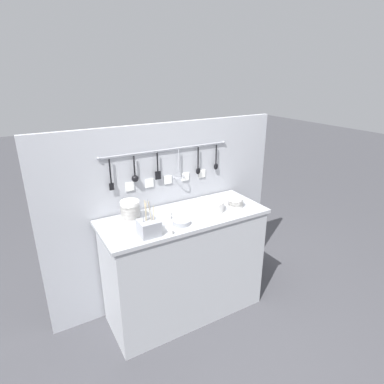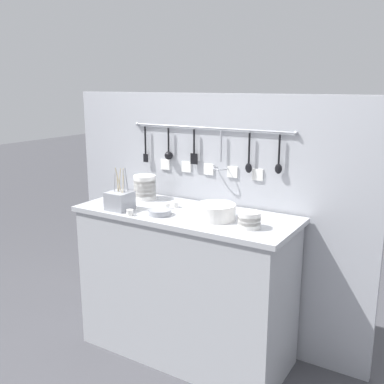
{
  "view_description": "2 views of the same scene",
  "coord_description": "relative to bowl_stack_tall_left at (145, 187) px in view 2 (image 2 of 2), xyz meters",
  "views": [
    {
      "loc": [
        -1.13,
        -2.06,
        2.04
      ],
      "look_at": [
        0.06,
        -0.03,
        1.14
      ],
      "focal_mm": 30.0,
      "sensor_mm": 36.0,
      "label": 1
    },
    {
      "loc": [
        1.39,
        -2.2,
        1.7
      ],
      "look_at": [
        0.06,
        -0.03,
        1.08
      ],
      "focal_mm": 42.0,
      "sensor_mm": 36.0,
      "label": 2
    }
  ],
  "objects": [
    {
      "name": "ground_plane",
      "position": [
        0.4,
        -0.13,
        -1.02
      ],
      "size": [
        20.0,
        20.0,
        0.0
      ],
      "primitive_type": "plane",
      "color": "#424247"
    },
    {
      "name": "counter",
      "position": [
        0.4,
        -0.13,
        -0.55
      ],
      "size": [
        1.36,
        0.55,
        0.94
      ],
      "color": "#ADAFB5",
      "rests_on": "ground"
    },
    {
      "name": "back_wall",
      "position": [
        0.4,
        0.18,
        -0.2
      ],
      "size": [
        2.16,
        0.11,
        1.64
      ],
      "color": "#A8AAB2",
      "rests_on": "ground"
    },
    {
      "name": "bowl_stack_tall_left",
      "position": [
        0.0,
        0.0,
        0.0
      ],
      "size": [
        0.15,
        0.15,
        0.16
      ],
      "color": "white",
      "rests_on": "counter"
    },
    {
      "name": "bowl_stack_back_corner",
      "position": [
        0.86,
        -0.21,
        -0.04
      ],
      "size": [
        0.12,
        0.12,
        0.09
      ],
      "color": "white",
      "rests_on": "counter"
    },
    {
      "name": "plate_stack",
      "position": [
        0.63,
        -0.16,
        -0.04
      ],
      "size": [
        0.23,
        0.23,
        0.09
      ],
      "color": "white",
      "rests_on": "counter"
    },
    {
      "name": "steel_mixing_bowl",
      "position": [
        0.31,
        -0.26,
        -0.06
      ],
      "size": [
        0.14,
        0.14,
        0.03
      ],
      "color": "#93969E",
      "rests_on": "counter"
    },
    {
      "name": "cutlery_caddy",
      "position": [
        0.03,
        -0.29,
        -0.02
      ],
      "size": [
        0.14,
        0.14,
        0.27
      ],
      "color": "#93969E",
      "rests_on": "counter"
    },
    {
      "name": "cup_centre",
      "position": [
        0.79,
        -0.08,
        -0.06
      ],
      "size": [
        0.04,
        0.04,
        0.04
      ],
      "color": "white",
      "rests_on": "counter"
    },
    {
      "name": "cup_back_left",
      "position": [
        0.16,
        -0.36,
        -0.06
      ],
      "size": [
        0.04,
        0.04,
        0.04
      ],
      "color": "white",
      "rests_on": "counter"
    },
    {
      "name": "cup_beside_plates",
      "position": [
        0.26,
        -0.13,
        -0.06
      ],
      "size": [
        0.04,
        0.04,
        0.04
      ],
      "color": "white",
      "rests_on": "counter"
    },
    {
      "name": "cup_by_caddy",
      "position": [
        0.29,
        -0.07,
        -0.06
      ],
      "size": [
        0.04,
        0.04,
        0.04
      ],
      "color": "white",
      "rests_on": "counter"
    }
  ]
}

